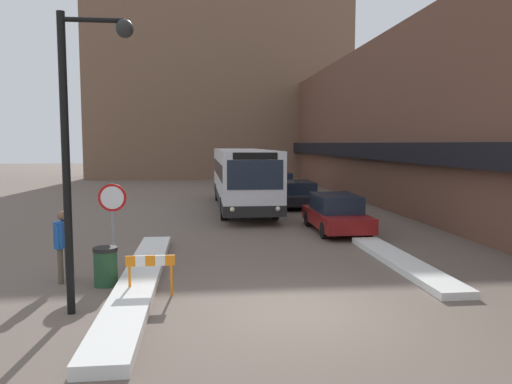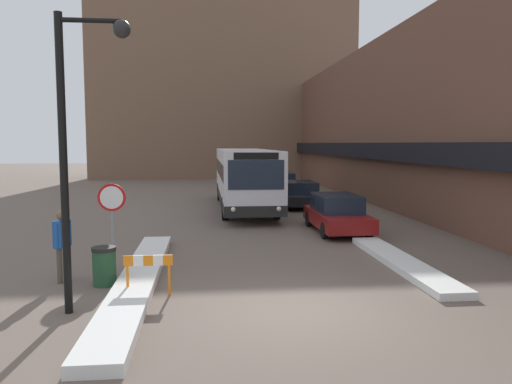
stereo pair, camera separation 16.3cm
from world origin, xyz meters
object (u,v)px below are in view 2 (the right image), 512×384
(parked_car_middle, at_px, (300,194))
(construction_barricade, at_px, (148,267))
(city_bus, at_px, (244,177))
(pedestrian, at_px, (62,239))
(parked_car_back, at_px, (280,183))
(parked_car_front, at_px, (337,213))
(stop_sign, at_px, (112,207))
(trash_bin, at_px, (104,266))
(street_lamp, at_px, (78,129))

(parked_car_middle, relative_size, construction_barricade, 4.16)
(city_bus, xyz_separation_m, pedestrian, (-5.62, -13.56, -0.63))
(parked_car_middle, bearing_deg, parked_car_back, 90.00)
(city_bus, height_order, parked_car_front, city_bus)
(city_bus, height_order, construction_barricade, city_bus)
(parked_car_front, distance_m, construction_barricade, 10.03)
(parked_car_middle, xyz_separation_m, stop_sign, (-7.69, -12.86, 1.01))
(parked_car_front, bearing_deg, parked_car_back, 90.00)
(stop_sign, relative_size, trash_bin, 2.49)
(parked_car_back, xyz_separation_m, pedestrian, (-8.70, -21.08, 0.34))
(parked_car_back, height_order, trash_bin, parked_car_back)
(street_lamp, bearing_deg, parked_car_front, 48.68)
(street_lamp, distance_m, construction_barricade, 3.45)
(parked_car_middle, height_order, parked_car_back, parked_car_back)
(trash_bin, xyz_separation_m, construction_barricade, (1.17, -0.98, 0.19))
(parked_car_middle, distance_m, street_lamp, 18.44)
(parked_car_middle, distance_m, construction_barricade, 16.79)
(pedestrian, xyz_separation_m, trash_bin, (1.09, -0.44, -0.60))
(pedestrian, xyz_separation_m, construction_barricade, (2.26, -1.43, -0.41))
(stop_sign, height_order, trash_bin, stop_sign)
(parked_car_back, bearing_deg, parked_car_front, -90.00)
(parked_car_front, relative_size, parked_car_middle, 0.97)
(street_lamp, distance_m, trash_bin, 3.82)
(parked_car_front, distance_m, street_lamp, 11.96)
(parked_car_back, bearing_deg, parked_car_middle, -90.00)
(pedestrian, bearing_deg, construction_barricade, -104.88)
(parked_car_front, bearing_deg, trash_bin, -138.59)
(parked_car_front, distance_m, parked_car_back, 14.82)
(parked_car_middle, bearing_deg, parked_car_front, -90.00)
(trash_bin, bearing_deg, parked_car_middle, 62.35)
(parked_car_middle, height_order, trash_bin, parked_car_middle)
(parked_car_front, height_order, pedestrian, pedestrian)
(pedestrian, bearing_deg, city_bus, -5.17)
(parked_car_front, bearing_deg, street_lamp, -131.32)
(street_lamp, bearing_deg, pedestrian, 113.55)
(construction_barricade, bearing_deg, stop_sign, 115.36)
(street_lamp, distance_m, pedestrian, 3.76)
(street_lamp, height_order, construction_barricade, street_lamp)
(parked_car_middle, bearing_deg, stop_sign, -120.89)
(parked_car_front, xyz_separation_m, stop_sign, (-7.69, -5.04, 0.99))
(city_bus, bearing_deg, parked_car_middle, 9.57)
(parked_car_middle, distance_m, pedestrian, 16.55)
(parked_car_back, bearing_deg, trash_bin, -109.46)
(trash_bin, bearing_deg, parked_car_front, 41.41)
(parked_car_middle, relative_size, street_lamp, 0.76)
(trash_bin, height_order, construction_barricade, trash_bin)
(pedestrian, relative_size, construction_barricade, 1.63)
(city_bus, relative_size, street_lamp, 2.10)
(parked_car_front, height_order, trash_bin, parked_car_front)
(parked_car_front, xyz_separation_m, construction_barricade, (-6.44, -7.69, -0.06))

